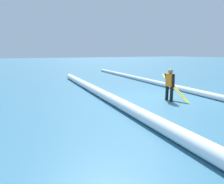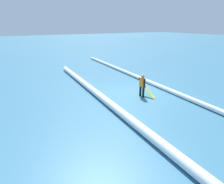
{
  "view_description": "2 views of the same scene",
  "coord_description": "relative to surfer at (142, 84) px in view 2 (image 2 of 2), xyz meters",
  "views": [
    {
      "loc": [
        -7.16,
        6.12,
        2.11
      ],
      "look_at": [
        -0.68,
        2.85,
        0.66
      ],
      "focal_mm": 31.74,
      "sensor_mm": 36.0,
      "label": 1
    },
    {
      "loc": [
        -9.4,
        7.33,
        4.33
      ],
      "look_at": [
        -0.99,
        2.38,
        0.82
      ],
      "focal_mm": 30.46,
      "sensor_mm": 36.0,
      "label": 2
    }
  ],
  "objects": [
    {
      "name": "wave_crest_midground",
      "position": [
        -1.42,
        2.6,
        -0.6
      ],
      "size": [
        21.78,
        1.66,
        0.39
      ],
      "primitive_type": "cylinder",
      "rotation": [
        0.0,
        1.57,
        -0.06
      ],
      "color": "white",
      "rests_on": "ground_plane"
    },
    {
      "name": "ground_plane",
      "position": [
        0.67,
        -0.01,
        -0.79
      ],
      "size": [
        150.49,
        150.49,
        0.0
      ],
      "primitive_type": "plane",
      "color": "#346B87"
    },
    {
      "name": "surfer",
      "position": [
        0.0,
        0.0,
        0.0
      ],
      "size": [
        0.52,
        0.23,
        1.42
      ],
      "rotation": [
        0.0,
        0.0,
        3.16
      ],
      "color": "black",
      "rests_on": "ground_plane"
    },
    {
      "name": "surfboard",
      "position": [
        0.01,
        -0.33,
        -0.24
      ],
      "size": [
        1.73,
        0.27,
        1.14
      ],
      "color": "yellow",
      "rests_on": "ground_plane"
    },
    {
      "name": "wave_crest_foreground",
      "position": [
        1.69,
        -2.22,
        -0.65
      ],
      "size": [
        24.81,
        1.88,
        0.28
      ],
      "primitive_type": "cylinder",
      "rotation": [
        0.0,
        1.57,
        -0.06
      ],
      "color": "white",
      "rests_on": "ground_plane"
    }
  ]
}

